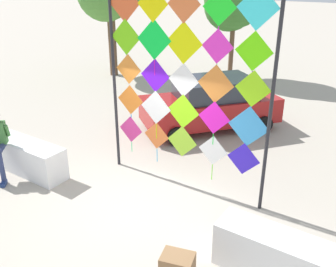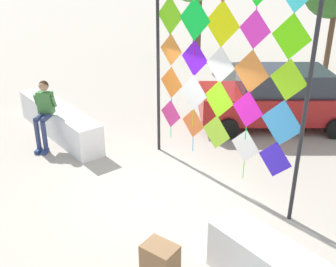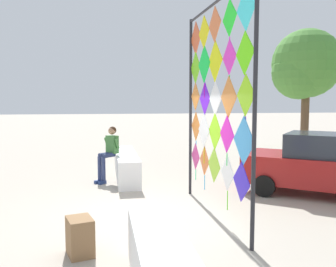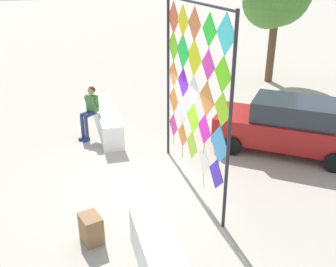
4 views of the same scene
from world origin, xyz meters
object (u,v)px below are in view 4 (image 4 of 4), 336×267
kite_display_rack (194,85)px  cardboard_box_large (91,229)px  parked_car (289,125)px  seated_vendor (90,108)px

kite_display_rack → cardboard_box_large: 3.76m
parked_car → cardboard_box_large: size_ratio=7.28×
parked_car → cardboard_box_large: (2.57, -5.91, -0.50)m
seated_vendor → parked_car: bearing=64.6°
parked_car → kite_display_rack: bearing=-72.5°
kite_display_rack → cardboard_box_large: kite_display_rack is taller
kite_display_rack → parked_car: 3.88m
parked_car → cardboard_box_large: parked_car is taller
cardboard_box_large → parked_car: bearing=113.5°
seated_vendor → cardboard_box_large: seated_vendor is taller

